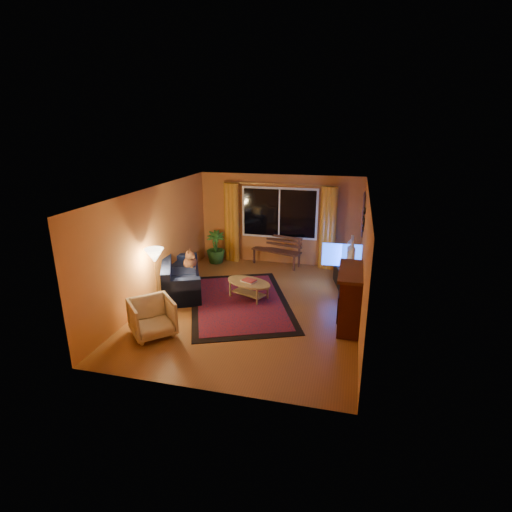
% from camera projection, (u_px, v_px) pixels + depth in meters
% --- Properties ---
extents(floor, '(4.50, 6.00, 0.02)m').
position_uv_depth(floor, '(253.00, 306.00, 8.72)').
color(floor, brown).
rests_on(floor, ground).
extents(ceiling, '(4.50, 6.00, 0.02)m').
position_uv_depth(ceiling, '(252.00, 191.00, 7.93)').
color(ceiling, white).
rests_on(ceiling, ground).
extents(wall_back, '(4.50, 0.02, 2.50)m').
position_uv_depth(wall_back, '(280.00, 220.00, 11.10)').
color(wall_back, '#C67537').
rests_on(wall_back, ground).
extents(wall_left, '(0.02, 6.00, 2.50)m').
position_uv_depth(wall_left, '(154.00, 244.00, 8.85)').
color(wall_left, '#C67537').
rests_on(wall_left, ground).
extents(wall_right, '(0.02, 6.00, 2.50)m').
position_uv_depth(wall_right, '(364.00, 260.00, 7.81)').
color(wall_right, '#C67537').
rests_on(wall_right, ground).
extents(window, '(2.00, 0.02, 1.30)m').
position_uv_depth(window, '(279.00, 213.00, 10.98)').
color(window, black).
rests_on(window, wall_back).
extents(curtain_rod, '(3.20, 0.03, 0.03)m').
position_uv_depth(curtain_rod, '(279.00, 184.00, 10.69)').
color(curtain_rod, '#BF8C3F').
rests_on(curtain_rod, wall_back).
extents(curtain_left, '(0.36, 0.36, 2.24)m').
position_uv_depth(curtain_left, '(232.00, 223.00, 11.33)').
color(curtain_left, orange).
rests_on(curtain_left, ground).
extents(curtain_right, '(0.36, 0.36, 2.24)m').
position_uv_depth(curtain_right, '(328.00, 228.00, 10.71)').
color(curtain_right, orange).
rests_on(curtain_right, ground).
extents(bench, '(1.45, 0.79, 0.42)m').
position_uv_depth(bench, '(276.00, 258.00, 11.19)').
color(bench, '#3D2118').
rests_on(bench, ground).
extents(potted_plant, '(0.68, 0.68, 0.92)m').
position_uv_depth(potted_plant, '(216.00, 247.00, 11.32)').
color(potted_plant, '#235B1E').
rests_on(potted_plant, ground).
extents(sofa, '(1.56, 2.11, 0.79)m').
position_uv_depth(sofa, '(181.00, 275.00, 9.39)').
color(sofa, '#131C3E').
rests_on(sofa, ground).
extents(dog, '(0.36, 0.49, 0.53)m').
position_uv_depth(dog, '(190.00, 259.00, 9.70)').
color(dog, '#945535').
rests_on(dog, sofa).
extents(armchair, '(1.03, 1.03, 0.77)m').
position_uv_depth(armchair, '(152.00, 316.00, 7.40)').
color(armchair, beige).
rests_on(armchair, ground).
extents(floor_lamp, '(0.25, 0.25, 1.30)m').
position_uv_depth(floor_lamp, '(156.00, 279.00, 8.48)').
color(floor_lamp, '#BF8C3F').
rests_on(floor_lamp, ground).
extents(rug, '(3.23, 3.89, 0.02)m').
position_uv_depth(rug, '(240.00, 302.00, 8.89)').
color(rug, maroon).
rests_on(rug, ground).
extents(coffee_table, '(1.45, 1.45, 0.40)m').
position_uv_depth(coffee_table, '(249.00, 290.00, 9.05)').
color(coffee_table, olive).
rests_on(coffee_table, ground).
extents(tv_console, '(0.62, 1.17, 0.47)m').
position_uv_depth(tv_console, '(345.00, 278.00, 9.65)').
color(tv_console, black).
rests_on(tv_console, ground).
extents(television, '(0.21, 1.21, 0.69)m').
position_uv_depth(television, '(347.00, 255.00, 9.47)').
color(television, black).
rests_on(television, tv_console).
extents(fireplace, '(0.40, 1.20, 1.10)m').
position_uv_depth(fireplace, '(350.00, 300.00, 7.70)').
color(fireplace, maroon).
rests_on(fireplace, ground).
extents(mirror_cluster, '(0.06, 0.60, 0.56)m').
position_uv_depth(mirror_cluster, '(363.00, 218.00, 8.84)').
color(mirror_cluster, black).
rests_on(mirror_cluster, wall_right).
extents(painting, '(0.04, 0.76, 0.96)m').
position_uv_depth(painting, '(363.00, 214.00, 9.95)').
color(painting, '#CB5A0C').
rests_on(painting, wall_right).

